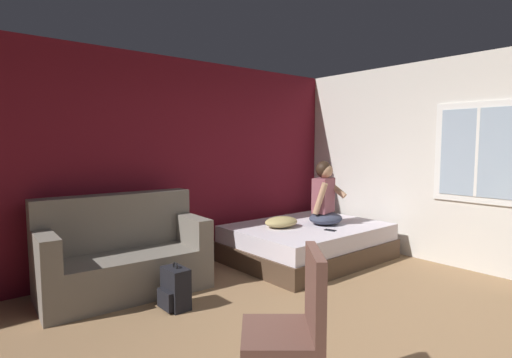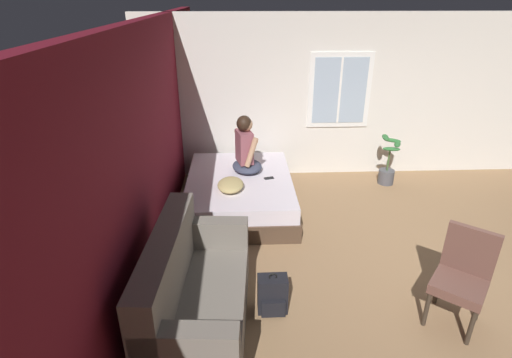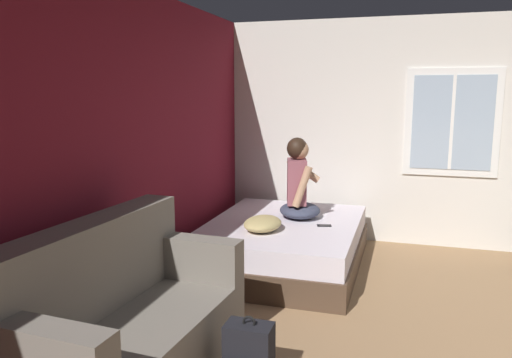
% 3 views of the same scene
% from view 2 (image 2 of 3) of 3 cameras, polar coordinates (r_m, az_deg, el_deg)
% --- Properties ---
extents(ground_plane, '(40.00, 40.00, 0.00)m').
position_cam_2_polar(ground_plane, '(5.15, 22.35, -12.17)').
color(ground_plane, '#93704C').
extents(wall_back_accent, '(10.77, 0.16, 2.70)m').
position_cam_2_polar(wall_back_accent, '(4.15, -17.15, 1.11)').
color(wall_back_accent, maroon).
rests_on(wall_back_accent, ground).
extents(wall_side_with_window, '(0.19, 7.52, 2.70)m').
position_cam_2_polar(wall_side_with_window, '(7.13, 14.74, 11.24)').
color(wall_side_with_window, silver).
rests_on(wall_side_with_window, ground).
extents(bed, '(2.09, 1.58, 0.48)m').
position_cam_2_polar(bed, '(6.00, -2.36, -1.92)').
color(bed, '#4C3828').
rests_on(bed, ground).
extents(couch, '(1.75, 0.93, 1.04)m').
position_cam_2_polar(couch, '(3.91, -8.91, -16.19)').
color(couch, slate).
rests_on(couch, ground).
extents(side_chair, '(0.65, 0.65, 0.98)m').
position_cam_2_polar(side_chair, '(4.35, 27.42, -12.05)').
color(side_chair, '#382D23').
rests_on(side_chair, ground).
extents(person_seated, '(0.62, 0.56, 0.88)m').
position_cam_2_polar(person_seated, '(5.97, -1.47, 4.24)').
color(person_seated, '#383D51').
rests_on(person_seated, bed).
extents(backpack, '(0.23, 0.30, 0.46)m').
position_cam_2_polar(backpack, '(4.19, 2.39, -16.24)').
color(backpack, black).
rests_on(backpack, ground).
extents(throw_pillow, '(0.50, 0.38, 0.14)m').
position_cam_2_polar(throw_pillow, '(5.52, -3.66, -0.84)').
color(throw_pillow, tan).
rests_on(throw_pillow, bed).
extents(cell_phone, '(0.10, 0.16, 0.01)m').
position_cam_2_polar(cell_phone, '(5.87, 1.86, 0.14)').
color(cell_phone, black).
rests_on(cell_phone, bed).
extents(potted_plant, '(0.39, 0.37, 0.85)m').
position_cam_2_polar(potted_plant, '(7.06, 18.29, 1.65)').
color(potted_plant, '#4C4C51').
rests_on(potted_plant, ground).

